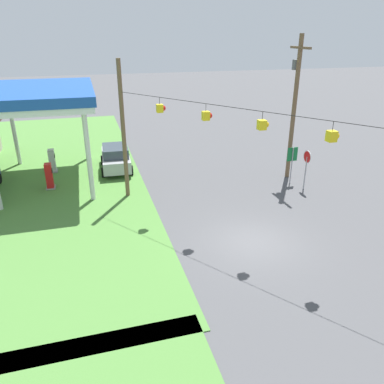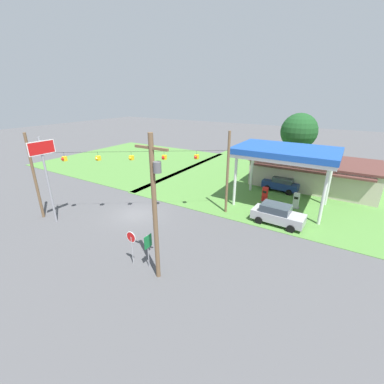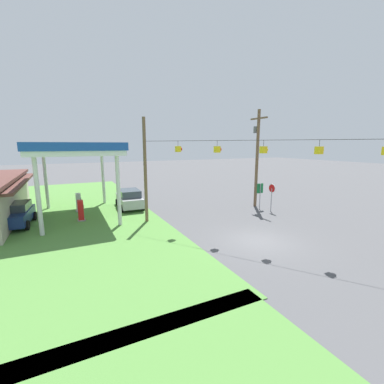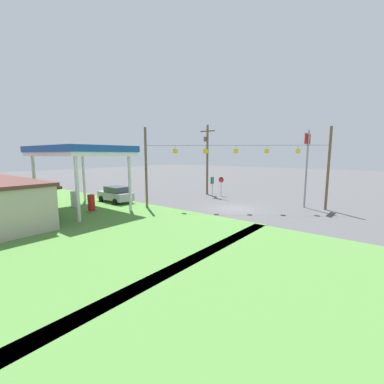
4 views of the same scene
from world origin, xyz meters
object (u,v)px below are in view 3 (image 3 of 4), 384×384
at_px(fuel_pump_far, 79,203).
at_px(car_at_pumps_front, 129,199).
at_px(car_at_pumps_rear, 15,214).
at_px(route_sign, 260,191).
at_px(gas_station_canopy, 75,150).
at_px(utility_pole_main, 257,153).
at_px(stop_sign_roadside, 272,192).
at_px(fuel_pump_near, 81,211).

bearing_deg(fuel_pump_far, car_at_pumps_front, -99.93).
bearing_deg(fuel_pump_far, car_at_pumps_rear, 119.96).
height_order(fuel_pump_far, route_sign, route_sign).
distance_m(gas_station_canopy, utility_pole_main, 15.87).
xyz_separation_m(car_at_pumps_rear, stop_sign_roadside, (-5.06, -19.68, 0.92)).
distance_m(fuel_pump_far, route_sign, 16.35).
distance_m(gas_station_canopy, stop_sign_roadside, 16.87).
bearing_deg(utility_pole_main, car_at_pumps_rear, 82.01).
bearing_deg(route_sign, car_at_pumps_rear, 78.50).
xyz_separation_m(fuel_pump_far, route_sign, (-6.43, -15.00, 0.93)).
bearing_deg(fuel_pump_near, stop_sign_roadside, -105.95).
relative_size(gas_station_canopy, car_at_pumps_rear, 2.24).
distance_m(fuel_pump_near, car_at_pumps_rear, 4.39).
bearing_deg(gas_station_canopy, stop_sign_roadside, -111.27).
relative_size(car_at_pumps_front, utility_pole_main, 0.50).
height_order(gas_station_canopy, car_at_pumps_rear, gas_station_canopy).
distance_m(stop_sign_roadside, route_sign, 1.19).
bearing_deg(car_at_pumps_front, car_at_pumps_rear, 103.74).
bearing_deg(car_at_pumps_front, gas_station_canopy, 103.22).
distance_m(car_at_pumps_front, utility_pole_main, 12.68).
height_order(fuel_pump_near, car_at_pumps_rear, car_at_pumps_rear).
distance_m(car_at_pumps_rear, route_sign, 19.74).
bearing_deg(route_sign, gas_station_canopy, 72.11).
bearing_deg(fuel_pump_near, route_sign, -102.24).
height_order(gas_station_canopy, car_at_pumps_front, gas_station_canopy).
height_order(car_at_pumps_rear, route_sign, route_sign).
xyz_separation_m(stop_sign_roadside, utility_pole_main, (2.29, -0.09, 3.26)).
height_order(gas_station_canopy, route_sign, gas_station_canopy).
bearing_deg(car_at_pumps_rear, car_at_pumps_front, 106.04).
distance_m(gas_station_canopy, fuel_pump_far, 4.97).
height_order(fuel_pump_near, route_sign, route_sign).
xyz_separation_m(gas_station_canopy, fuel_pump_near, (-1.59, -0.00, -4.71)).
height_order(stop_sign_roadside, utility_pole_main, utility_pole_main).
distance_m(car_at_pumps_rear, stop_sign_roadside, 20.34).
relative_size(gas_station_canopy, fuel_pump_near, 5.79).
xyz_separation_m(stop_sign_roadside, route_sign, (1.13, 0.34, -0.10)).
height_order(car_at_pumps_rear, utility_pole_main, utility_pole_main).
height_order(fuel_pump_far, car_at_pumps_front, car_at_pumps_front).
height_order(gas_station_canopy, utility_pole_main, utility_pole_main).
bearing_deg(stop_sign_roadside, car_at_pumps_rear, -104.43).
xyz_separation_m(gas_station_canopy, fuel_pump_far, (1.59, -0.00, -4.71)).
xyz_separation_m(car_at_pumps_rear, utility_pole_main, (-2.77, -19.76, 4.18)).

